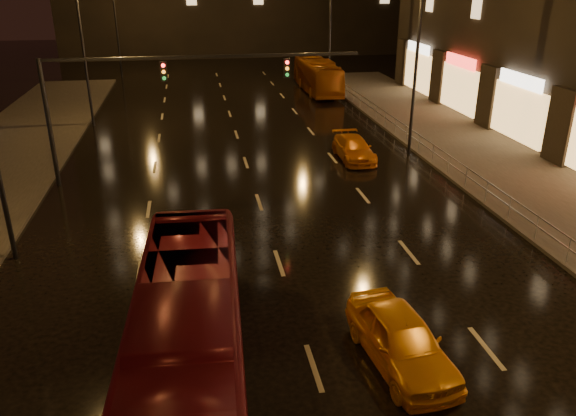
{
  "coord_description": "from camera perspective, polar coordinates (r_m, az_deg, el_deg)",
  "views": [
    {
      "loc": [
        -2.77,
        -7.97,
        9.8
      ],
      "look_at": [
        0.19,
        9.2,
        2.5
      ],
      "focal_mm": 35.0,
      "sensor_mm": 36.0,
      "label": 1
    }
  ],
  "objects": [
    {
      "name": "bus_curb",
      "position": [
        51.2,
        3.0,
        13.29
      ],
      "size": [
        2.45,
        10.26,
        2.85
      ],
      "primitive_type": "imported",
      "rotation": [
        0.0,
        0.0,
        -0.0
      ],
      "color": "#9A4B0F",
      "rests_on": "ground"
    },
    {
      "name": "taxi_near",
      "position": [
        15.72,
        11.42,
        -12.95
      ],
      "size": [
        2.25,
        4.56,
        1.49
      ],
      "primitive_type": "imported",
      "rotation": [
        0.0,
        0.0,
        0.11
      ],
      "color": "orange",
      "rests_on": "ground"
    },
    {
      "name": "railing_right",
      "position": [
        30.36,
        16.04,
        4.78
      ],
      "size": [
        0.05,
        56.0,
        1.0
      ],
      "color": "#99999E",
      "rests_on": "sidewalk_right"
    },
    {
      "name": "ground",
      "position": [
        29.76,
        -3.92,
        3.46
      ],
      "size": [
        140.0,
        140.0,
        0.0
      ],
      "primitive_type": "plane",
      "color": "black",
      "rests_on": "ground"
    },
    {
      "name": "sidewalk_right",
      "position": [
        29.78,
        24.04,
        1.63
      ],
      "size": [
        7.0,
        70.0,
        0.15
      ],
      "primitive_type": "cube",
      "color": "#38332D",
      "rests_on": "ground"
    },
    {
      "name": "traffic_signal",
      "position": [
        28.51,
        -14.56,
        11.79
      ],
      "size": [
        15.31,
        0.32,
        6.2
      ],
      "color": "black",
      "rests_on": "ground"
    },
    {
      "name": "bus_red",
      "position": [
        14.27,
        -10.12,
        -13.1
      ],
      "size": [
        3.12,
        11.1,
        3.06
      ],
      "primitive_type": "imported",
      "rotation": [
        0.0,
        0.0,
        -0.05
      ],
      "color": "#5E0D17",
      "rests_on": "ground"
    },
    {
      "name": "taxi_far",
      "position": [
        32.17,
        6.7,
        6.02
      ],
      "size": [
        1.77,
        4.34,
        1.26
      ],
      "primitive_type": "imported",
      "rotation": [
        0.0,
        0.0,
        0.0
      ],
      "color": "#CC6B13",
      "rests_on": "ground"
    }
  ]
}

